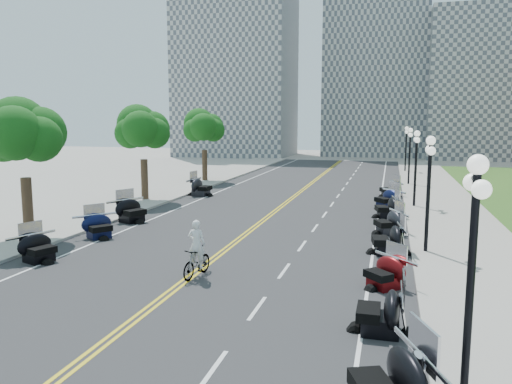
# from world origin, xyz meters

# --- Properties ---
(ground) EXTENTS (160.00, 160.00, 0.00)m
(ground) POSITION_xyz_m (0.00, 0.00, 0.00)
(ground) COLOR gray
(road) EXTENTS (16.00, 90.00, 0.01)m
(road) POSITION_xyz_m (0.00, 10.00, 0.00)
(road) COLOR #333335
(road) RESTS_ON ground
(centerline_yellow_a) EXTENTS (0.12, 90.00, 0.00)m
(centerline_yellow_a) POSITION_xyz_m (-0.12, 10.00, 0.01)
(centerline_yellow_a) COLOR yellow
(centerline_yellow_a) RESTS_ON road
(centerline_yellow_b) EXTENTS (0.12, 90.00, 0.00)m
(centerline_yellow_b) POSITION_xyz_m (0.12, 10.00, 0.01)
(centerline_yellow_b) COLOR yellow
(centerline_yellow_b) RESTS_ON road
(edge_line_north) EXTENTS (0.12, 90.00, 0.00)m
(edge_line_north) POSITION_xyz_m (6.40, 10.00, 0.01)
(edge_line_north) COLOR white
(edge_line_north) RESTS_ON road
(edge_line_south) EXTENTS (0.12, 90.00, 0.00)m
(edge_line_south) POSITION_xyz_m (-6.40, 10.00, 0.01)
(edge_line_south) COLOR white
(edge_line_south) RESTS_ON road
(lane_dash_4) EXTENTS (0.12, 2.00, 0.00)m
(lane_dash_4) POSITION_xyz_m (3.20, -8.00, 0.01)
(lane_dash_4) COLOR white
(lane_dash_4) RESTS_ON road
(lane_dash_5) EXTENTS (0.12, 2.00, 0.00)m
(lane_dash_5) POSITION_xyz_m (3.20, -4.00, 0.01)
(lane_dash_5) COLOR white
(lane_dash_5) RESTS_ON road
(lane_dash_6) EXTENTS (0.12, 2.00, 0.00)m
(lane_dash_6) POSITION_xyz_m (3.20, 0.00, 0.01)
(lane_dash_6) COLOR white
(lane_dash_6) RESTS_ON road
(lane_dash_7) EXTENTS (0.12, 2.00, 0.00)m
(lane_dash_7) POSITION_xyz_m (3.20, 4.00, 0.01)
(lane_dash_7) COLOR white
(lane_dash_7) RESTS_ON road
(lane_dash_8) EXTENTS (0.12, 2.00, 0.00)m
(lane_dash_8) POSITION_xyz_m (3.20, 8.00, 0.01)
(lane_dash_8) COLOR white
(lane_dash_8) RESTS_ON road
(lane_dash_9) EXTENTS (0.12, 2.00, 0.00)m
(lane_dash_9) POSITION_xyz_m (3.20, 12.00, 0.01)
(lane_dash_9) COLOR white
(lane_dash_9) RESTS_ON road
(lane_dash_10) EXTENTS (0.12, 2.00, 0.00)m
(lane_dash_10) POSITION_xyz_m (3.20, 16.00, 0.01)
(lane_dash_10) COLOR white
(lane_dash_10) RESTS_ON road
(lane_dash_11) EXTENTS (0.12, 2.00, 0.00)m
(lane_dash_11) POSITION_xyz_m (3.20, 20.00, 0.01)
(lane_dash_11) COLOR white
(lane_dash_11) RESTS_ON road
(lane_dash_12) EXTENTS (0.12, 2.00, 0.00)m
(lane_dash_12) POSITION_xyz_m (3.20, 24.00, 0.01)
(lane_dash_12) COLOR white
(lane_dash_12) RESTS_ON road
(lane_dash_13) EXTENTS (0.12, 2.00, 0.00)m
(lane_dash_13) POSITION_xyz_m (3.20, 28.00, 0.01)
(lane_dash_13) COLOR white
(lane_dash_13) RESTS_ON road
(lane_dash_14) EXTENTS (0.12, 2.00, 0.00)m
(lane_dash_14) POSITION_xyz_m (3.20, 32.00, 0.01)
(lane_dash_14) COLOR white
(lane_dash_14) RESTS_ON road
(lane_dash_15) EXTENTS (0.12, 2.00, 0.00)m
(lane_dash_15) POSITION_xyz_m (3.20, 36.00, 0.01)
(lane_dash_15) COLOR white
(lane_dash_15) RESTS_ON road
(lane_dash_16) EXTENTS (0.12, 2.00, 0.00)m
(lane_dash_16) POSITION_xyz_m (3.20, 40.00, 0.01)
(lane_dash_16) COLOR white
(lane_dash_16) RESTS_ON road
(lane_dash_17) EXTENTS (0.12, 2.00, 0.00)m
(lane_dash_17) POSITION_xyz_m (3.20, 44.00, 0.01)
(lane_dash_17) COLOR white
(lane_dash_17) RESTS_ON road
(lane_dash_18) EXTENTS (0.12, 2.00, 0.00)m
(lane_dash_18) POSITION_xyz_m (3.20, 48.00, 0.01)
(lane_dash_18) COLOR white
(lane_dash_18) RESTS_ON road
(lane_dash_19) EXTENTS (0.12, 2.00, 0.00)m
(lane_dash_19) POSITION_xyz_m (3.20, 52.00, 0.01)
(lane_dash_19) COLOR white
(lane_dash_19) RESTS_ON road
(sidewalk_north) EXTENTS (5.00, 90.00, 0.15)m
(sidewalk_north) POSITION_xyz_m (10.50, 10.00, 0.07)
(sidewalk_north) COLOR #9E9991
(sidewalk_north) RESTS_ON ground
(sidewalk_south) EXTENTS (5.00, 90.00, 0.15)m
(sidewalk_south) POSITION_xyz_m (-10.50, 10.00, 0.07)
(sidewalk_south) COLOR #9E9991
(sidewalk_south) RESTS_ON ground
(distant_block_a) EXTENTS (18.00, 14.00, 26.00)m
(distant_block_a) POSITION_xyz_m (-18.00, 62.00, 13.00)
(distant_block_a) COLOR gray
(distant_block_a) RESTS_ON ground
(distant_block_b) EXTENTS (16.00, 12.00, 30.00)m
(distant_block_b) POSITION_xyz_m (4.00, 68.00, 15.00)
(distant_block_b) COLOR gray
(distant_block_b) RESTS_ON ground
(distant_block_c) EXTENTS (20.00, 14.00, 22.00)m
(distant_block_c) POSITION_xyz_m (22.00, 65.00, 11.00)
(distant_block_c) COLOR gray
(distant_block_c) RESTS_ON ground
(street_lamp_1) EXTENTS (0.50, 1.20, 4.90)m
(street_lamp_1) POSITION_xyz_m (8.60, -8.00, 2.60)
(street_lamp_1) COLOR black
(street_lamp_1) RESTS_ON sidewalk_north
(street_lamp_2) EXTENTS (0.50, 1.20, 4.90)m
(street_lamp_2) POSITION_xyz_m (8.60, 4.00, 2.60)
(street_lamp_2) COLOR black
(street_lamp_2) RESTS_ON sidewalk_north
(street_lamp_3) EXTENTS (0.50, 1.20, 4.90)m
(street_lamp_3) POSITION_xyz_m (8.60, 16.00, 2.60)
(street_lamp_3) COLOR black
(street_lamp_3) RESTS_ON sidewalk_north
(street_lamp_4) EXTENTS (0.50, 1.20, 4.90)m
(street_lamp_4) POSITION_xyz_m (8.60, 28.00, 2.60)
(street_lamp_4) COLOR black
(street_lamp_4) RESTS_ON sidewalk_north
(street_lamp_5) EXTENTS (0.50, 1.20, 4.90)m
(street_lamp_5) POSITION_xyz_m (8.60, 40.00, 2.60)
(street_lamp_5) COLOR black
(street_lamp_5) RESTS_ON sidewalk_north
(tree_2) EXTENTS (4.80, 4.80, 9.20)m
(tree_2) POSITION_xyz_m (-10.00, 2.00, 4.75)
(tree_2) COLOR #235619
(tree_2) RESTS_ON sidewalk_south
(tree_3) EXTENTS (4.80, 4.80, 9.20)m
(tree_3) POSITION_xyz_m (-10.00, 14.00, 4.75)
(tree_3) COLOR #235619
(tree_3) RESTS_ON sidewalk_south
(tree_4) EXTENTS (4.80, 4.80, 9.20)m
(tree_4) POSITION_xyz_m (-10.00, 26.00, 4.75)
(tree_4) COLOR #235619
(tree_4) RESTS_ON sidewalk_south
(motorcycle_n_3) EXTENTS (2.84, 2.84, 1.53)m
(motorcycle_n_3) POSITION_xyz_m (7.16, -8.81, 0.76)
(motorcycle_n_3) COLOR black
(motorcycle_n_3) RESTS_ON road
(motorcycle_n_4) EXTENTS (1.98, 1.98, 1.39)m
(motorcycle_n_4) POSITION_xyz_m (6.88, -4.86, 0.69)
(motorcycle_n_4) COLOR black
(motorcycle_n_4) RESTS_ON road
(motorcycle_n_5) EXTENTS (2.51, 2.51, 1.24)m
(motorcycle_n_5) POSITION_xyz_m (6.95, -1.02, 0.62)
(motorcycle_n_5) COLOR #590A0C
(motorcycle_n_5) RESTS_ON road
(motorcycle_n_6) EXTENTS (2.35, 2.35, 1.45)m
(motorcycle_n_6) POSITION_xyz_m (7.02, 3.58, 0.72)
(motorcycle_n_6) COLOR black
(motorcycle_n_6) RESTS_ON road
(motorcycle_n_7) EXTENTS (2.57, 2.57, 1.36)m
(motorcycle_n_7) POSITION_xyz_m (7.03, 7.60, 0.68)
(motorcycle_n_7) COLOR black
(motorcycle_n_7) RESTS_ON road
(motorcycle_n_8) EXTENTS (2.43, 2.43, 1.41)m
(motorcycle_n_8) POSITION_xyz_m (6.91, 11.94, 0.71)
(motorcycle_n_8) COLOR black
(motorcycle_n_8) RESTS_ON road
(motorcycle_n_9) EXTENTS (2.83, 2.83, 1.41)m
(motorcycle_n_9) POSITION_xyz_m (6.86, 15.41, 0.70)
(motorcycle_n_9) COLOR black
(motorcycle_n_9) RESTS_ON road
(motorcycle_n_10) EXTENTS (2.57, 2.57, 1.36)m
(motorcycle_n_10) POSITION_xyz_m (7.02, 20.55, 0.68)
(motorcycle_n_10) COLOR black
(motorcycle_n_10) RESTS_ON road
(motorcycle_s_5) EXTENTS (2.41, 2.41, 1.30)m
(motorcycle_s_5) POSITION_xyz_m (-6.76, -1.38, 0.65)
(motorcycle_s_5) COLOR black
(motorcycle_s_5) RESTS_ON road
(motorcycle_s_6) EXTENTS (2.65, 2.65, 1.32)m
(motorcycle_s_6) POSITION_xyz_m (-6.74, 2.96, 0.66)
(motorcycle_s_6) COLOR black
(motorcycle_s_6) RESTS_ON road
(motorcycle_s_7) EXTENTS (2.86, 2.86, 1.50)m
(motorcycle_s_7) POSITION_xyz_m (-7.13, 6.89, 0.75)
(motorcycle_s_7) COLOR black
(motorcycle_s_7) RESTS_ON road
(motorcycle_s_9) EXTENTS (2.36, 2.36, 1.54)m
(motorcycle_s_9) POSITION_xyz_m (-6.99, 17.30, 0.77)
(motorcycle_s_9) COLOR black
(motorcycle_s_9) RESTS_ON road
(bicycle) EXTENTS (0.81, 1.94, 1.13)m
(bicycle) POSITION_xyz_m (0.24, -1.57, 0.56)
(bicycle) COLOR #A51414
(bicycle) RESTS_ON road
(cyclist_rider) EXTENTS (0.66, 0.43, 1.80)m
(cyclist_rider) POSITION_xyz_m (0.24, -1.57, 2.03)
(cyclist_rider) COLOR white
(cyclist_rider) RESTS_ON bicycle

